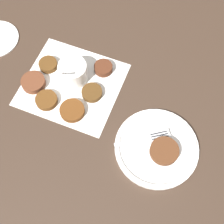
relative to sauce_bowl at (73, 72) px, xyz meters
name	(u,v)px	position (x,y,z in m)	size (l,w,h in m)	color
ground_plane	(76,79)	(-0.01, 0.00, -0.03)	(4.00, 4.00, 0.00)	#38281E
napkin	(72,84)	(0.00, 0.03, -0.03)	(0.31, 0.29, 0.00)	white
sauce_bowl	(73,72)	(0.00, 0.00, 0.00)	(0.09, 0.11, 0.12)	white
fritter_0	(92,93)	(-0.08, 0.03, -0.02)	(0.06, 0.06, 0.02)	#4B3015
fritter_1	(47,100)	(0.03, 0.11, -0.02)	(0.06, 0.06, 0.02)	#543214
fritter_2	(33,82)	(0.10, 0.08, -0.02)	(0.07, 0.07, 0.02)	#5B311D
fritter_3	(103,68)	(-0.07, -0.06, -0.02)	(0.06, 0.06, 0.02)	#4B2616
fritter_4	(72,111)	(-0.05, 0.11, -0.02)	(0.07, 0.07, 0.02)	#5A3214
fritter_5	(49,64)	(0.09, 0.00, -0.02)	(0.06, 0.06, 0.02)	#4F3114
serving_plate	(157,147)	(-0.31, 0.10, -0.02)	(0.23, 0.23, 0.02)	white
fritter_on_plate	(164,151)	(-0.34, 0.10, 0.00)	(0.08, 0.08, 0.02)	#512D19
fork	(149,138)	(-0.28, 0.09, -0.01)	(0.13, 0.12, 0.00)	silver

